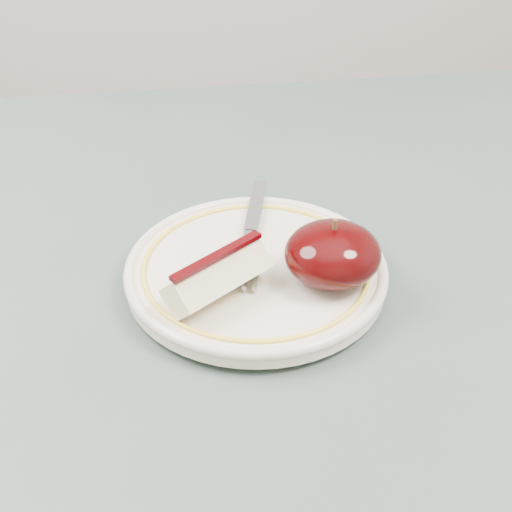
{
  "coord_description": "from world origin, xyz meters",
  "views": [
    {
      "loc": [
        -0.03,
        -0.41,
        1.1
      ],
      "look_at": [
        0.03,
        0.04,
        0.78
      ],
      "focal_mm": 50.0,
      "sensor_mm": 36.0,
      "label": 1
    }
  ],
  "objects": [
    {
      "name": "apple_half",
      "position": [
        0.09,
        0.01,
        0.79
      ],
      "size": [
        0.07,
        0.07,
        0.05
      ],
      "color": "black",
      "rests_on": "plate"
    },
    {
      "name": "fork",
      "position": [
        0.03,
        0.08,
        0.77
      ],
      "size": [
        0.06,
        0.16,
        0.0
      ],
      "rotation": [
        0.0,
        0.0,
        1.32
      ],
      "color": "gray",
      "rests_on": "plate"
    },
    {
      "name": "table",
      "position": [
        0.0,
        0.0,
        0.66
      ],
      "size": [
        0.9,
        0.9,
        0.75
      ],
      "color": "brown",
      "rests_on": "ground"
    },
    {
      "name": "plate",
      "position": [
        0.03,
        0.04,
        0.76
      ],
      "size": [
        0.21,
        0.21,
        0.02
      ],
      "color": "beige",
      "rests_on": "table"
    },
    {
      "name": "apple_wedge",
      "position": [
        -0.0,
        0.0,
        0.79
      ],
      "size": [
        0.09,
        0.08,
        0.04
      ],
      "rotation": [
        0.0,
        0.0,
        0.63
      ],
      "color": "#F6E9B5",
      "rests_on": "plate"
    }
  ]
}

